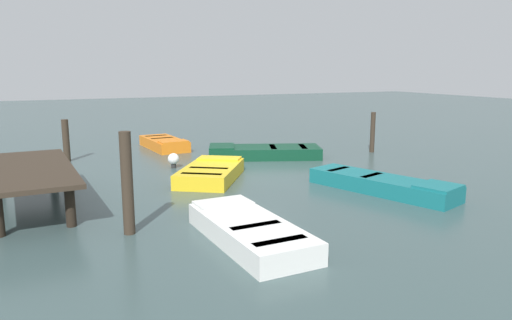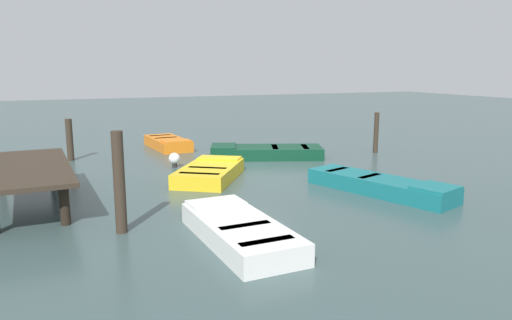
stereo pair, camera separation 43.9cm
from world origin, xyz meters
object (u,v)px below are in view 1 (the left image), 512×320
(rowboat_dark_green, at_px, (264,152))
(mooring_piling_center, at_px, (66,141))
(rowboat_orange, at_px, (164,143))
(mooring_piling_near_right, at_px, (127,184))
(dock_segment, at_px, (29,172))
(rowboat_yellow, at_px, (211,172))
(rowboat_white, at_px, (249,230))
(rowboat_teal, at_px, (382,184))
(marker_buoy, at_px, (173,159))
(mooring_piling_near_left, at_px, (373,132))

(rowboat_dark_green, distance_m, mooring_piling_center, 6.83)
(rowboat_orange, bearing_deg, mooring_piling_near_right, -22.59)
(dock_segment, height_order, rowboat_yellow, dock_segment)
(rowboat_white, relative_size, rowboat_yellow, 1.03)
(rowboat_dark_green, bearing_deg, rowboat_yellow, 62.15)
(rowboat_white, relative_size, mooring_piling_near_right, 1.61)
(mooring_piling_center, distance_m, mooring_piling_near_right, 8.37)
(rowboat_teal, xyz_separation_m, mooring_piling_center, (7.85, 7.13, 0.51))
(mooring_piling_near_right, bearing_deg, rowboat_white, -125.31)
(rowboat_teal, height_order, rowboat_yellow, same)
(dock_segment, relative_size, rowboat_yellow, 1.52)
(rowboat_dark_green, bearing_deg, rowboat_orange, -30.19)
(dock_segment, distance_m, rowboat_white, 5.56)
(rowboat_orange, relative_size, marker_buoy, 6.17)
(rowboat_teal, xyz_separation_m, rowboat_yellow, (3.19, 3.56, 0.00))
(rowboat_teal, bearing_deg, mooring_piling_near_left, 125.78)
(rowboat_orange, height_order, marker_buoy, marker_buoy)
(mooring_piling_center, xyz_separation_m, mooring_piling_near_right, (-8.34, -0.60, 0.27))
(rowboat_yellow, xyz_separation_m, mooring_piling_near_left, (1.81, -7.15, 0.55))
(dock_segment, relative_size, rowboat_white, 1.47)
(dock_segment, xyz_separation_m, mooring_piling_near_left, (2.71, -11.85, -0.07))
(mooring_piling_near_right, xyz_separation_m, marker_buoy, (5.76, -2.44, -0.71))
(rowboat_yellow, relative_size, marker_buoy, 6.51)
(mooring_piling_near_right, distance_m, marker_buoy, 6.29)
(rowboat_teal, relative_size, mooring_piling_center, 2.81)
(rowboat_dark_green, relative_size, rowboat_teal, 1.03)
(rowboat_white, bearing_deg, rowboat_teal, -70.23)
(rowboat_dark_green, relative_size, mooring_piling_center, 2.88)
(rowboat_orange, xyz_separation_m, mooring_piling_near_right, (-9.62, 3.10, 0.78))
(rowboat_teal, height_order, mooring_piling_center, mooring_piling_center)
(dock_segment, relative_size, marker_buoy, 9.88)
(mooring_piling_near_left, xyz_separation_m, marker_buoy, (0.27, 7.69, -0.48))
(mooring_piling_center, bearing_deg, mooring_piling_near_left, -104.92)
(mooring_piling_center, bearing_deg, rowboat_white, -165.39)
(dock_segment, xyz_separation_m, rowboat_teal, (-2.28, -8.25, -0.62))
(rowboat_orange, height_order, rowboat_yellow, same)
(rowboat_dark_green, height_order, mooring_piling_near_left, mooring_piling_near_left)
(dock_segment, bearing_deg, mooring_piling_center, -14.17)
(rowboat_yellow, height_order, marker_buoy, marker_buoy)
(mooring_piling_near_right, relative_size, marker_buoy, 4.16)
(rowboat_teal, bearing_deg, rowboat_dark_green, 168.37)
(rowboat_orange, xyz_separation_m, rowboat_yellow, (-5.94, 0.13, 0.00))
(rowboat_teal, xyz_separation_m, marker_buoy, (5.27, 4.09, 0.07))
(dock_segment, distance_m, rowboat_teal, 8.59)
(rowboat_orange, bearing_deg, mooring_piling_center, -75.71)
(rowboat_dark_green, relative_size, rowboat_orange, 1.41)
(dock_segment, xyz_separation_m, rowboat_orange, (6.85, -4.82, -0.62))
(dock_segment, bearing_deg, mooring_piling_near_right, -150.86)
(rowboat_dark_green, xyz_separation_m, mooring_piling_near_left, (-0.67, -4.28, 0.55))
(dock_segment, height_order, rowboat_orange, dock_segment)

